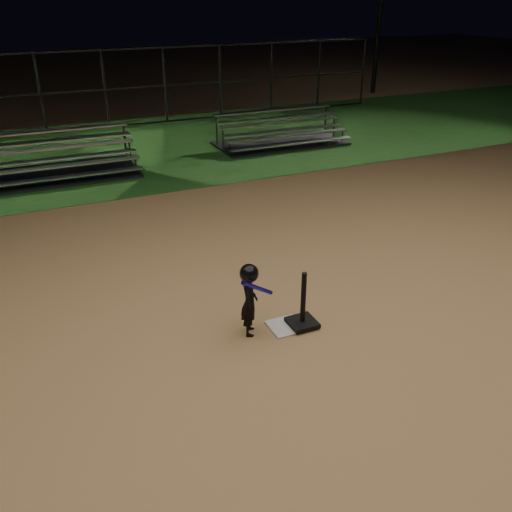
{
  "coord_description": "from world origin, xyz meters",
  "views": [
    {
      "loc": [
        -2.95,
        -5.57,
        4.24
      ],
      "look_at": [
        0.0,
        1.0,
        0.65
      ],
      "focal_mm": 37.95,
      "sensor_mm": 36.0,
      "label": 1
    }
  ],
  "objects": [
    {
      "name": "home_plate",
      "position": [
        0.0,
        0.0,
        0.01
      ],
      "size": [
        0.45,
        0.45,
        0.02
      ],
      "primitive_type": "cube",
      "color": "beige",
      "rests_on": "ground"
    },
    {
      "name": "ground",
      "position": [
        0.0,
        0.0,
        0.0
      ],
      "size": [
        80.0,
        80.0,
        0.0
      ],
      "primitive_type": "plane",
      "color": "#B18550",
      "rests_on": "ground"
    },
    {
      "name": "batting_tee",
      "position": [
        0.23,
        -0.07,
        0.18
      ],
      "size": [
        0.38,
        0.38,
        0.81
      ],
      "color": "black",
      "rests_on": "home_plate"
    },
    {
      "name": "grass_strip",
      "position": [
        0.0,
        10.0,
        0.01
      ],
      "size": [
        60.0,
        8.0,
        0.01
      ],
      "primitive_type": "cube",
      "color": "#1F521A",
      "rests_on": "ground"
    },
    {
      "name": "child_batter",
      "position": [
        -0.51,
        0.08,
        0.56
      ],
      "size": [
        0.55,
        0.49,
        1.05
      ],
      "rotation": [
        0.0,
        0.0,
        1.21
      ],
      "color": "black",
      "rests_on": "ground"
    },
    {
      "name": "bleacher_right",
      "position": [
        4.29,
        8.74,
        0.19
      ],
      "size": [
        3.83,
        1.9,
        0.93
      ],
      "rotation": [
        0.0,
        0.0,
        -0.01
      ],
      "color": "#B5B5BA",
      "rests_on": "ground"
    },
    {
      "name": "bleacher_left",
      "position": [
        -2.32,
        8.27,
        0.21
      ],
      "size": [
        4.21,
        2.07,
        1.03
      ],
      "rotation": [
        0.0,
        0.0,
        -0.0
      ],
      "color": "silver",
      "rests_on": "ground"
    },
    {
      "name": "backstop_fence",
      "position": [
        0.0,
        13.0,
        1.25
      ],
      "size": [
        20.08,
        0.08,
        2.5
      ],
      "color": "#38383D",
      "rests_on": "ground"
    }
  ]
}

